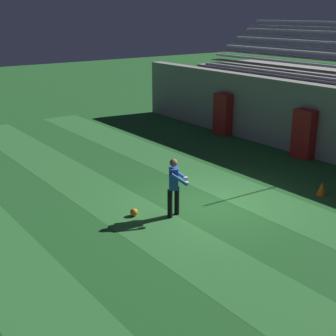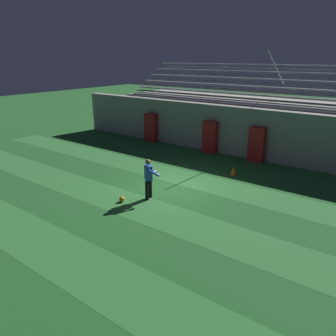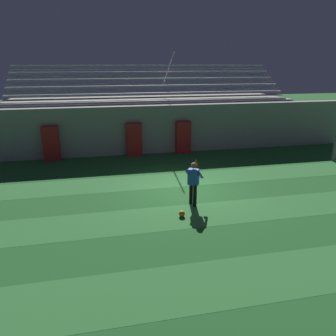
{
  "view_description": "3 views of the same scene",
  "coord_description": "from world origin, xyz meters",
  "px_view_note": "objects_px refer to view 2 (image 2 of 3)",
  "views": [
    {
      "loc": [
        9.43,
        -8.69,
        5.43
      ],
      "look_at": [
        -0.39,
        -1.36,
        1.32
      ],
      "focal_mm": 50.0,
      "sensor_mm": 36.0,
      "label": 1
    },
    {
      "loc": [
        7.83,
        -10.76,
        5.51
      ],
      "look_at": [
        0.59,
        -1.0,
        1.34
      ],
      "focal_mm": 35.0,
      "sensor_mm": 36.0,
      "label": 2
    },
    {
      "loc": [
        -3.37,
        -12.35,
        5.13
      ],
      "look_at": [
        -0.92,
        -0.86,
        1.35
      ],
      "focal_mm": 35.0,
      "sensor_mm": 36.0,
      "label": 3
    }
  ],
  "objects_px": {
    "soccer_ball": "(122,199)",
    "traffic_cone": "(233,171)",
    "goalkeeper": "(149,176)",
    "padding_pillar_far_left": "(151,128)",
    "padding_pillar_gate_right": "(257,144)",
    "padding_pillar_gate_left": "(210,137)"
  },
  "relations": [
    {
      "from": "padding_pillar_gate_right",
      "to": "traffic_cone",
      "type": "relative_size",
      "value": 4.51
    },
    {
      "from": "padding_pillar_gate_right",
      "to": "padding_pillar_far_left",
      "type": "height_order",
      "value": "same"
    },
    {
      "from": "soccer_ball",
      "to": "goalkeeper",
      "type": "bearing_deg",
      "value": 53.6
    },
    {
      "from": "goalkeeper",
      "to": "padding_pillar_gate_right",
      "type": "bearing_deg",
      "value": 78.36
    },
    {
      "from": "goalkeeper",
      "to": "traffic_cone",
      "type": "xyz_separation_m",
      "value": [
        1.5,
        4.63,
        -0.74
      ]
    },
    {
      "from": "padding_pillar_gate_left",
      "to": "traffic_cone",
      "type": "bearing_deg",
      "value": -43.31
    },
    {
      "from": "padding_pillar_gate_left",
      "to": "traffic_cone",
      "type": "relative_size",
      "value": 4.51
    },
    {
      "from": "goalkeeper",
      "to": "padding_pillar_far_left",
      "type": "bearing_deg",
      "value": 128.85
    },
    {
      "from": "padding_pillar_gate_left",
      "to": "padding_pillar_far_left",
      "type": "bearing_deg",
      "value": 180.0
    },
    {
      "from": "padding_pillar_far_left",
      "to": "traffic_cone",
      "type": "relative_size",
      "value": 4.51
    },
    {
      "from": "soccer_ball",
      "to": "traffic_cone",
      "type": "relative_size",
      "value": 0.52
    },
    {
      "from": "traffic_cone",
      "to": "goalkeeper",
      "type": "bearing_deg",
      "value": -107.91
    },
    {
      "from": "soccer_ball",
      "to": "traffic_cone",
      "type": "distance_m",
      "value": 5.94
    },
    {
      "from": "padding_pillar_gate_right",
      "to": "goalkeeper",
      "type": "relative_size",
      "value": 1.13
    },
    {
      "from": "soccer_ball",
      "to": "traffic_cone",
      "type": "height_order",
      "value": "traffic_cone"
    },
    {
      "from": "padding_pillar_gate_right",
      "to": "goalkeeper",
      "type": "xyz_separation_m",
      "value": [
        -1.51,
        -7.35,
        0.01
      ]
    },
    {
      "from": "padding_pillar_gate_left",
      "to": "soccer_ball",
      "type": "relative_size",
      "value": 8.62
    },
    {
      "from": "padding_pillar_gate_right",
      "to": "goalkeeper",
      "type": "distance_m",
      "value": 7.5
    },
    {
      "from": "padding_pillar_gate_right",
      "to": "soccer_ball",
      "type": "bearing_deg",
      "value": -104.79
    },
    {
      "from": "padding_pillar_gate_left",
      "to": "goalkeeper",
      "type": "distance_m",
      "value": 7.47
    },
    {
      "from": "padding_pillar_gate_left",
      "to": "padding_pillar_gate_right",
      "type": "relative_size",
      "value": 1.0
    },
    {
      "from": "padding_pillar_far_left",
      "to": "goalkeeper",
      "type": "height_order",
      "value": "padding_pillar_far_left"
    }
  ]
}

